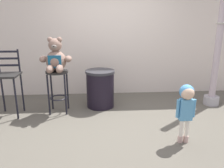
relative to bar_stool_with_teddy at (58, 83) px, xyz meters
name	(u,v)px	position (x,y,z in m)	size (l,w,h in m)	color
ground_plane	(117,125)	(1.07, -0.67, -0.58)	(24.00, 24.00, 0.00)	#575248
building_wall	(110,29)	(1.07, 1.22, 0.93)	(7.03, 0.30, 3.03)	beige
bar_stool_with_teddy	(58,83)	(0.00, 0.00, 0.00)	(0.41, 0.41, 0.81)	black
teddy_bear	(56,59)	(0.00, -0.03, 0.46)	(0.58, 0.52, 0.61)	#826558
child_walking	(186,101)	(1.97, -1.27, 0.05)	(0.27, 0.22, 0.87)	#C49F96
trash_bin	(100,88)	(0.80, 0.24, -0.20)	(0.59, 0.59, 0.75)	black
lamppost	(218,50)	(3.12, 0.17, 0.55)	(0.31, 0.31, 2.86)	#A39FA3
bar_chair_empty	(7,78)	(-0.88, -0.07, 0.12)	(0.43, 0.43, 1.20)	black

